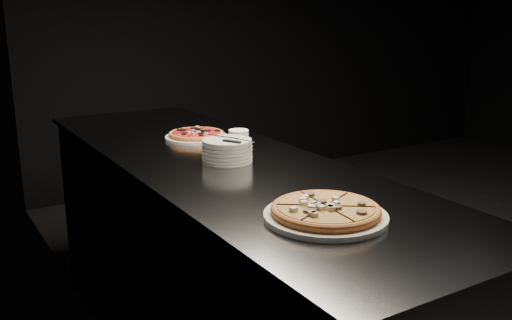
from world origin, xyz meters
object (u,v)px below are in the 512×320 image
plate_stack (227,150)px  cutlery (231,139)px  pizza_tomato (196,135)px  ramekin (239,138)px  pizza_mushroom (326,212)px  counter (222,266)px

plate_stack → cutlery: cutlery is taller
pizza_tomato → ramekin: (0.08, -0.24, 0.02)m
plate_stack → pizza_tomato: bearing=80.6°
cutlery → plate_stack: bearing=89.8°
pizza_tomato → plate_stack: (-0.07, -0.42, 0.03)m
plate_stack → cutlery: bearing=-62.4°
plate_stack → ramekin: size_ratio=2.25×
pizza_mushroom → pizza_tomato: pizza_mushroom is taller
counter → pizza_mushroom: size_ratio=5.97×
counter → pizza_mushroom: bearing=-94.5°
pizza_tomato → cutlery: (-0.06, -0.43, 0.07)m
pizza_mushroom → ramekin: 0.90m
counter → ramekin: (0.16, 0.13, 0.50)m
counter → ramekin: size_ratio=28.77×
pizza_mushroom → cutlery: (0.08, 0.68, 0.07)m
pizza_tomato → ramekin: size_ratio=3.61×
pizza_mushroom → ramekin: size_ratio=4.82×
counter → plate_stack: (0.01, -0.05, 0.50)m
ramekin → counter: bearing=-140.4°
counter → ramekin: bearing=39.6°
ramekin → pizza_tomato: bearing=109.4°
counter → pizza_tomato: (0.08, 0.37, 0.48)m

